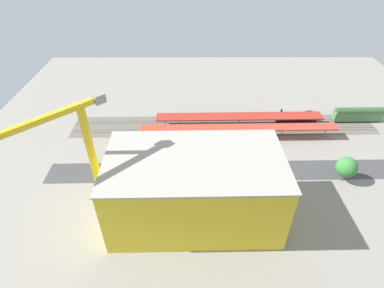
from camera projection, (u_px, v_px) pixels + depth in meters
ground_plane at (229, 159)px, 96.56m from camera, size 177.98×177.98×0.00m
rail_bed at (224, 126)px, 112.41m from camera, size 111.46×15.84×0.01m
street_asphalt at (231, 171)px, 92.14m from camera, size 111.38×10.89×0.01m
track_rails at (224, 125)px, 112.31m from camera, size 111.23×9.40×0.12m
platform_canopy_near at (239, 128)px, 103.56m from camera, size 67.81×5.40×4.54m
platform_canopy_far at (239, 116)px, 109.60m from camera, size 60.37×6.29×4.44m
locomotive at (296, 117)px, 113.77m from camera, size 15.07×3.04×5.11m
passenger_coach at (358, 114)px, 113.11m from camera, size 18.37×3.16×5.77m
parked_car_0 at (275, 162)px, 94.35m from camera, size 4.82×2.15×1.72m
parked_car_1 at (254, 163)px, 94.04m from camera, size 4.41×2.08×1.69m
parked_car_2 at (231, 161)px, 94.69m from camera, size 4.26×1.94×1.78m
parked_car_3 at (208, 163)px, 93.95m from camera, size 4.68×1.96×1.75m
parked_car_4 at (185, 162)px, 94.39m from camera, size 4.26×2.14×1.73m
parked_car_5 at (160, 162)px, 94.46m from camera, size 4.48×1.92×1.57m
construction_building at (195, 189)px, 73.35m from camera, size 41.12×23.07×18.07m
construction_roof_slab at (195, 160)px, 67.83m from camera, size 41.73×23.68×0.40m
tower_crane at (86, 155)px, 68.78m from camera, size 17.25×16.88×31.90m
box_truck_0 at (191, 165)px, 91.49m from camera, size 10.08×3.22×3.69m
box_truck_1 at (199, 169)px, 90.13m from camera, size 9.51×2.82×3.46m
street_tree_0 at (222, 169)px, 84.29m from camera, size 5.06×5.06×8.24m
street_tree_1 at (228, 169)px, 84.99m from camera, size 4.75×4.75×7.58m
street_tree_2 at (347, 167)px, 85.94m from camera, size 5.96×5.96×8.01m
street_tree_3 at (119, 172)px, 84.47m from camera, size 4.44×4.44×7.14m
street_tree_4 at (137, 166)px, 85.02m from camera, size 6.39×6.39×9.07m
street_tree_5 at (136, 166)px, 85.40m from camera, size 5.49×5.49×8.50m
traffic_light at (175, 170)px, 85.69m from camera, size 0.50×0.36×6.95m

